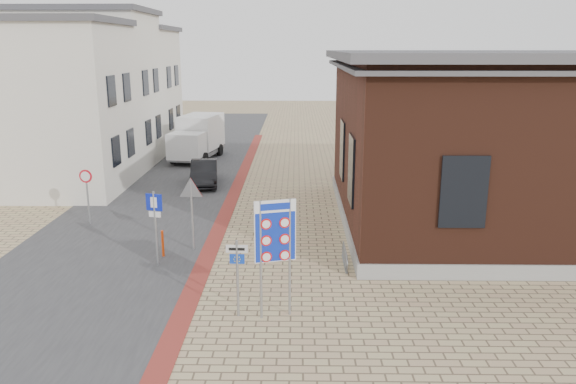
% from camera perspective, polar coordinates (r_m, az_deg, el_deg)
% --- Properties ---
extents(ground, '(120.00, 120.00, 0.00)m').
position_cam_1_polar(ground, '(16.72, -2.81, -10.11)').
color(ground, tan).
rests_on(ground, ground).
extents(road_strip, '(7.00, 60.00, 0.02)m').
position_cam_1_polar(road_strip, '(31.63, -11.09, 1.57)').
color(road_strip, '#38383A').
rests_on(road_strip, ground).
extents(curb_strip, '(0.60, 40.00, 0.02)m').
position_cam_1_polar(curb_strip, '(26.28, -5.81, -0.87)').
color(curb_strip, maroon).
rests_on(curb_strip, ground).
extents(brick_building, '(13.00, 13.00, 6.80)m').
position_cam_1_polar(brick_building, '(23.80, 20.47, 5.22)').
color(brick_building, gray).
rests_on(brick_building, ground).
extents(townhouse_near, '(7.40, 6.40, 8.30)m').
position_cam_1_polar(townhouse_near, '(29.83, -23.17, 8.01)').
color(townhouse_near, silver).
rests_on(townhouse_near, ground).
extents(townhouse_mid, '(7.40, 6.40, 9.10)m').
position_cam_1_polar(townhouse_mid, '(35.35, -19.34, 9.85)').
color(townhouse_mid, silver).
rests_on(townhouse_mid, ground).
extents(townhouse_far, '(7.40, 6.40, 8.30)m').
position_cam_1_polar(townhouse_far, '(41.06, -16.44, 10.06)').
color(townhouse_far, silver).
rests_on(townhouse_far, ground).
extents(bike_rack, '(0.08, 1.80, 0.60)m').
position_cam_1_polar(bike_rack, '(18.68, 5.80, -6.57)').
color(bike_rack, slate).
rests_on(bike_rack, ground).
extents(sedan, '(1.85, 3.97, 1.26)m').
position_cam_1_polar(sedan, '(29.44, -8.52, 1.95)').
color(sedan, black).
rests_on(sedan, ground).
extents(box_truck, '(2.91, 5.50, 2.73)m').
position_cam_1_polar(box_truck, '(36.13, -9.18, 5.52)').
color(box_truck, slate).
rests_on(box_truck, ground).
extents(border_sign, '(1.07, 0.35, 3.22)m').
position_cam_1_polar(border_sign, '(14.44, -1.31, -4.22)').
color(border_sign, gray).
rests_on(border_sign, ground).
extents(essen_sign, '(0.58, 0.07, 2.13)m').
position_cam_1_polar(essen_sign, '(14.84, -5.17, -7.63)').
color(essen_sign, gray).
rests_on(essen_sign, ground).
extents(parking_sign, '(0.54, 0.18, 2.51)m').
position_cam_1_polar(parking_sign, '(18.51, -13.37, -2.36)').
color(parking_sign, gray).
rests_on(parking_sign, ground).
extents(yield_sign, '(0.91, 0.10, 2.57)m').
position_cam_1_polar(yield_sign, '(19.65, -9.81, -0.40)').
color(yield_sign, gray).
rests_on(yield_sign, ground).
extents(speed_sign, '(0.53, 0.10, 2.27)m').
position_cam_1_polar(speed_sign, '(23.72, -19.75, 0.37)').
color(speed_sign, gray).
rests_on(speed_sign, ground).
extents(bollard, '(0.10, 0.10, 0.94)m').
position_cam_1_polar(bollard, '(19.63, -12.60, -5.15)').
color(bollard, '#E63F0C').
rests_on(bollard, ground).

